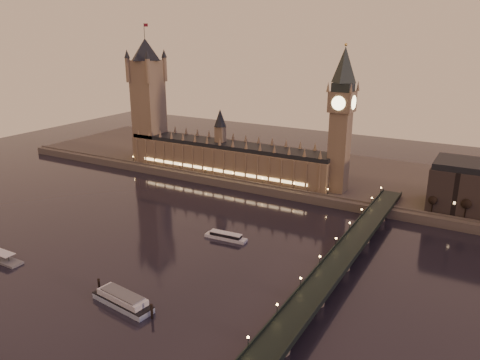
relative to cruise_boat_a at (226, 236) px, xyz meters
The scene contains 10 objects.
ground 28.55m from the cruise_boat_a, 136.26° to the right, with size 700.00×700.00×0.00m, color black.
far_embankment 145.61m from the cruise_boat_a, 86.29° to the left, with size 560.00×130.00×6.00m, color #423D35.
palace_of_westminster 119.76m from the cruise_boat_a, 120.94° to the left, with size 180.00×26.62×52.00m.
victoria_tower 184.71m from the cruise_boat_a, 144.22° to the left, with size 31.68×31.68×118.00m.
big_ben 123.43m from the cruise_boat_a, 71.75° to the left, with size 17.68×17.68×104.00m.
westminster_bridge 73.80m from the cruise_boat_a, 15.50° to the right, with size 13.20×260.00×15.30m.
bare_tree_0 135.98m from the cruise_boat_a, 41.25° to the left, with size 5.22×5.22×10.61m.
bare_tree_1 148.66m from the cruise_boat_a, 37.06° to the left, with size 5.22×5.22×10.61m.
cruise_boat_a is the anchor object (origin of this frame).
moored_barge 82.93m from the cruise_boat_a, 92.37° to the right, with size 36.69×12.85×6.78m.
Camera 1 is at (153.38, -195.87, 117.14)m, focal length 35.00 mm.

